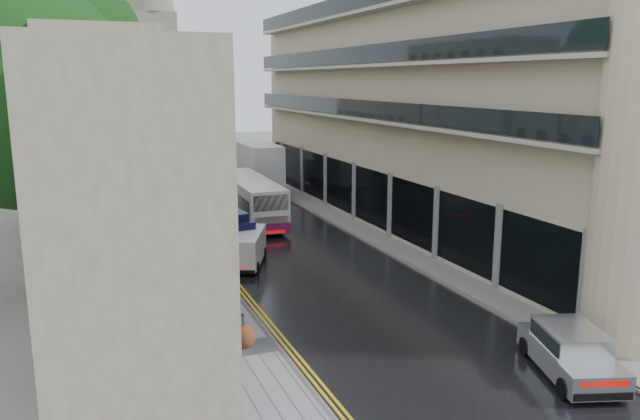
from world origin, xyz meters
TOP-DOWN VIEW (x-y plane):
  - road at (0.00, 27.50)m, footprint 9.00×85.00m
  - left_sidewalk at (-5.85, 27.50)m, footprint 2.70×85.00m
  - right_sidewalk at (5.40, 27.50)m, footprint 1.80×85.00m
  - old_shop_row at (-9.45, 30.00)m, footprint 4.50×56.00m
  - modern_block at (10.30, 26.00)m, footprint 8.00×40.00m
  - tree_near at (-12.50, 20.00)m, footprint 10.56×10.56m
  - tree_far at (-12.20, 33.00)m, footprint 9.24×9.24m
  - cream_bus at (-1.26, 27.53)m, footprint 2.64×10.39m
  - white_lorry at (1.78, 37.30)m, footprint 2.50×8.04m
  - silver_hatchback at (2.20, 4.33)m, footprint 3.04×4.55m
  - white_van at (-4.30, 19.76)m, footprint 3.11×4.25m
  - navy_van at (-4.30, 21.61)m, footprint 2.47×5.13m
  - pedestrian at (-6.58, 25.54)m, footprint 0.61×0.45m
  - lamp_post_near at (-5.22, 20.29)m, footprint 0.97×0.54m
  - lamp_post_far at (-4.74, 35.24)m, footprint 1.02×0.53m

SIDE VIEW (x-z plane):
  - road at x=0.00m, z-range 0.00..0.02m
  - left_sidewalk at x=-5.85m, z-range 0.00..0.12m
  - right_sidewalk at x=5.40m, z-range 0.00..0.12m
  - silver_hatchback at x=2.20m, z-range 0.02..1.59m
  - pedestrian at x=-6.58m, z-range 0.12..1.65m
  - white_van at x=-4.30m, z-range 0.02..1.79m
  - navy_van at x=-4.30m, z-range 0.02..2.55m
  - cream_bus at x=-1.26m, z-range 0.02..2.84m
  - white_lorry at x=1.78m, z-range 0.02..4.22m
  - lamp_post_near at x=-5.22m, z-range 0.12..8.63m
  - lamp_post_far at x=-4.74m, z-range 0.12..8.98m
  - old_shop_row at x=-9.45m, z-range 0.00..12.00m
  - tree_far at x=-12.20m, z-range 0.00..12.46m
  - tree_near at x=-12.50m, z-range 0.00..13.89m
  - modern_block at x=10.30m, z-range 0.00..14.00m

